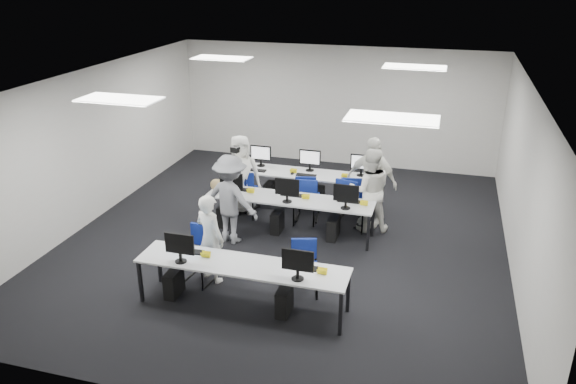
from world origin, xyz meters
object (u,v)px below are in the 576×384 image
(chair_2, at_px, (244,203))
(student_0, at_px, (210,238))
(chair_7, at_px, (349,208))
(desk_front, at_px, (242,267))
(student_1, at_px, (370,190))
(desk_mid, at_px, (290,201))
(chair_6, at_px, (308,205))
(chair_1, at_px, (304,277))
(chair_0, at_px, (199,265))
(chair_3, at_px, (305,209))
(photographer, at_px, (231,199))
(chair_5, at_px, (244,196))
(chair_4, at_px, (351,214))
(student_3, at_px, (371,181))
(student_2, at_px, (241,175))

(chair_2, distance_m, student_0, 2.57)
(chair_7, relative_size, student_0, 0.64)
(chair_2, bearing_deg, student_0, -98.01)
(desk_front, relative_size, student_1, 1.93)
(chair_7, xyz_separation_m, student_0, (-1.78, -2.81, 0.45))
(desk_mid, relative_size, chair_6, 3.51)
(student_1, bearing_deg, chair_6, -21.75)
(desk_front, relative_size, student_0, 2.13)
(chair_1, xyz_separation_m, student_1, (0.64, 2.54, 0.56))
(chair_0, bearing_deg, chair_3, 74.52)
(chair_1, xyz_separation_m, photographer, (-1.74, 1.36, 0.57))
(desk_mid, relative_size, student_1, 1.93)
(chair_1, relative_size, student_1, 0.52)
(chair_3, bearing_deg, chair_5, 158.54)
(chair_0, height_order, chair_3, chair_0)
(chair_6, xyz_separation_m, student_0, (-0.94, -2.74, 0.47))
(chair_3, relative_size, student_1, 0.54)
(chair_6, bearing_deg, student_0, -116.04)
(chair_0, distance_m, chair_6, 3.06)
(chair_7, bearing_deg, chair_1, -82.27)
(chair_6, height_order, student_0, student_0)
(student_1, bearing_deg, chair_1, 61.78)
(desk_mid, relative_size, chair_3, 3.58)
(chair_2, bearing_deg, chair_3, -12.78)
(chair_4, bearing_deg, desk_mid, -162.76)
(chair_0, bearing_deg, photographer, 96.87)
(chair_5, relative_size, chair_6, 0.99)
(student_3, bearing_deg, chair_2, -154.55)
(chair_5, height_order, student_3, student_3)
(chair_5, distance_m, chair_6, 1.41)
(chair_6, height_order, chair_7, chair_7)
(chair_1, relative_size, chair_2, 0.98)
(chair_1, height_order, chair_6, chair_6)
(chair_7, height_order, student_3, student_3)
(chair_1, distance_m, chair_3, 2.62)
(chair_0, xyz_separation_m, student_0, (0.18, 0.11, 0.46))
(chair_0, relative_size, chair_1, 1.09)
(chair_4, bearing_deg, chair_1, -106.07)
(chair_2, xyz_separation_m, chair_4, (2.22, 0.03, 0.03))
(chair_0, bearing_deg, chair_4, 59.01)
(chair_7, xyz_separation_m, student_2, (-2.26, -0.11, 0.52))
(chair_1, distance_m, student_3, 2.96)
(chair_0, bearing_deg, student_3, 58.24)
(chair_1, bearing_deg, chair_0, 167.77)
(desk_mid, bearing_deg, student_0, -111.16)
(chair_5, distance_m, photographer, 1.60)
(chair_4, relative_size, student_2, 0.59)
(student_3, bearing_deg, chair_6, -157.28)
(desk_front, relative_size, chair_4, 3.30)
(chair_0, bearing_deg, student_1, 55.27)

